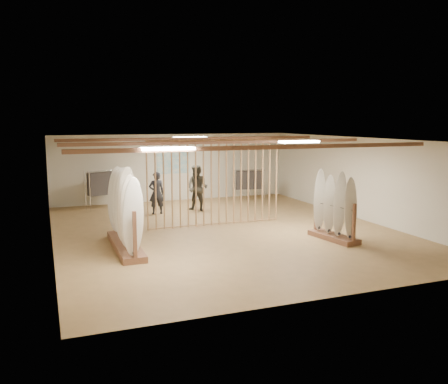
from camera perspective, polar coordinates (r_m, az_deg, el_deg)
name	(u,v)px	position (r m, az deg, el deg)	size (l,w,h in m)	color
floor	(224,230)	(14.70, 0.00, -4.63)	(12.00, 12.00, 0.00)	#A58050
ceiling	(224,139)	(14.32, 0.00, 6.34)	(12.00, 12.00, 0.00)	gray
wall_back	(173,168)	(20.12, -6.12, 2.95)	(12.00, 12.00, 0.00)	silver
wall_front	(338,226)	(9.18, 13.54, -4.00)	(12.00, 12.00, 0.00)	silver
wall_left	(50,195)	(13.51, -20.23, -0.29)	(12.00, 12.00, 0.00)	silver
wall_right	(360,178)	(16.87, 16.08, 1.58)	(12.00, 12.00, 0.00)	silver
ceiling_slats	(224,142)	(14.32, 0.00, 6.02)	(9.50, 6.12, 0.10)	brown
light_panels	(224,141)	(14.32, 0.00, 6.10)	(1.20, 0.35, 0.06)	white
bamboo_partition	(215,182)	(15.19, -1.08, 1.17)	(4.45, 0.05, 2.78)	#AC8153
poster	(173,163)	(20.09, -6.12, 3.51)	(1.40, 0.03, 0.90)	#3696BD
rack_left	(125,222)	(12.75, -11.85, -3.51)	(0.59, 3.04, 2.12)	brown
rack_right	(334,217)	(13.80, 13.11, -2.97)	(0.77, 1.72, 1.93)	brown
clothing_rack_a	(105,183)	(18.68, -14.12, 1.03)	(1.36, 0.76, 1.52)	silver
clothing_rack_b	(249,180)	(20.06, 3.01, 1.46)	(1.24, 0.50, 1.34)	silver
shopper_a	(156,190)	(17.27, -8.12, 0.22)	(0.64, 0.43, 1.75)	#222329
shopper_b	(197,185)	(17.66, -3.21, 0.85)	(0.95, 0.74, 1.97)	#333128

